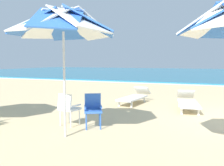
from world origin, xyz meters
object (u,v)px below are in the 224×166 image
plastic_chair_1 (93,108)px  sun_lounger_2 (188,102)px  sun_lounger_3 (134,96)px  beach_umbrella_1 (63,24)px  plastic_chair_2 (68,107)px

plastic_chair_1 → sun_lounger_2: plastic_chair_1 is taller
sun_lounger_3 → beach_umbrella_1: bearing=-92.1°
beach_umbrella_1 → plastic_chair_1: size_ratio=3.36×
beach_umbrella_1 → plastic_chair_2: size_ratio=3.36×
plastic_chair_2 → sun_lounger_3: 3.95m
plastic_chair_1 → sun_lounger_3: plastic_chair_1 is taller
plastic_chair_1 → sun_lounger_3: (-0.05, 3.76, -0.22)m
beach_umbrella_1 → sun_lounger_3: beach_umbrella_1 is taller
sun_lounger_2 → sun_lounger_3: size_ratio=1.01×
beach_umbrella_1 → plastic_chair_2: (-0.44, 0.81, -2.01)m
sun_lounger_2 → sun_lounger_3: 2.15m
beach_umbrella_1 → sun_lounger_3: (0.17, 4.71, -2.22)m
beach_umbrella_1 → sun_lounger_3: size_ratio=1.32×
sun_lounger_2 → sun_lounger_3: (-2.10, 0.47, 0.00)m
sun_lounger_3 → plastic_chair_1: bearing=-89.3°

